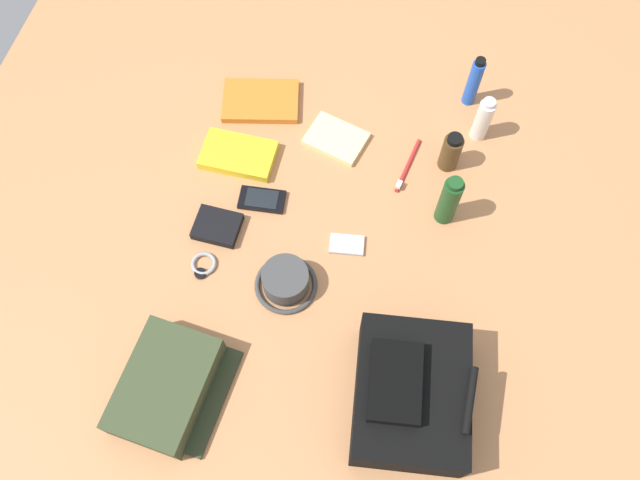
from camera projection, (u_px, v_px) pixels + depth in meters
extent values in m
cube|color=#BA7C4D|center=(320.00, 249.00, 1.59)|extent=(2.64, 2.02, 0.02)
cube|color=black|center=(411.00, 394.00, 1.37)|extent=(0.33, 0.27, 0.12)
cube|color=black|center=(395.00, 382.00, 1.31)|extent=(0.18, 0.13, 0.03)
cylinder|color=black|center=(470.00, 400.00, 1.29)|extent=(0.14, 0.02, 0.02)
cube|color=#384228|center=(165.00, 386.00, 1.40)|extent=(0.27, 0.20, 0.08)
cube|color=#2C3520|center=(210.00, 400.00, 1.42)|extent=(0.25, 0.08, 0.01)
cylinder|color=#404040|center=(285.00, 280.00, 1.51)|extent=(0.11, 0.11, 0.06)
torus|color=#404040|center=(286.00, 285.00, 1.53)|extent=(0.15, 0.15, 0.01)
cylinder|color=blue|center=(473.00, 83.00, 1.70)|extent=(0.03, 0.03, 0.15)
cylinder|color=black|center=(480.00, 62.00, 1.63)|extent=(0.03, 0.03, 0.01)
cylinder|color=white|center=(483.00, 120.00, 1.66)|extent=(0.04, 0.04, 0.13)
cylinder|color=silver|center=(489.00, 103.00, 1.60)|extent=(0.03, 0.03, 0.01)
cylinder|color=#473319|center=(450.00, 153.00, 1.64)|extent=(0.05, 0.05, 0.11)
cylinder|color=black|center=(455.00, 139.00, 1.58)|extent=(0.04, 0.04, 0.01)
cylinder|color=#19471E|center=(449.00, 201.00, 1.55)|extent=(0.05, 0.05, 0.15)
cylinder|color=#19471E|center=(455.00, 184.00, 1.47)|extent=(0.04, 0.04, 0.01)
cube|color=orange|center=(261.00, 101.00, 1.76)|extent=(0.18, 0.23, 0.02)
cube|color=white|center=(261.00, 101.00, 1.76)|extent=(0.17, 0.22, 0.01)
cube|color=yellow|center=(238.00, 155.00, 1.68)|extent=(0.12, 0.19, 0.03)
cube|color=white|center=(238.00, 156.00, 1.68)|extent=(0.11, 0.18, 0.02)
cube|color=black|center=(262.00, 200.00, 1.63)|extent=(0.07, 0.12, 0.01)
cube|color=black|center=(262.00, 198.00, 1.63)|extent=(0.06, 0.09, 0.00)
cube|color=#B7B7BC|center=(347.00, 245.00, 1.58)|extent=(0.06, 0.09, 0.01)
cylinder|color=silver|center=(341.00, 242.00, 1.58)|extent=(0.03, 0.03, 0.00)
torus|color=#99999E|center=(204.00, 264.00, 1.56)|extent=(0.06, 0.06, 0.01)
cylinder|color=black|center=(200.00, 273.00, 1.55)|extent=(0.03, 0.03, 0.01)
cylinder|color=red|center=(408.00, 165.00, 1.68)|extent=(0.17, 0.04, 0.01)
cube|color=white|center=(399.00, 184.00, 1.64)|extent=(0.02, 0.02, 0.01)
cube|color=black|center=(217.00, 226.00, 1.59)|extent=(0.09, 0.11, 0.02)
cube|color=beige|center=(336.00, 139.00, 1.71)|extent=(0.15, 0.17, 0.02)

